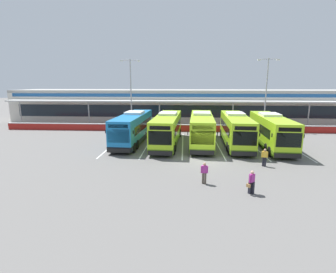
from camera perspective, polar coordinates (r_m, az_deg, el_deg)
The scene contains 19 objects.
ground_plane at distance 25.09m, azimuth 8.02°, elevation -5.10°, with size 200.00×200.00×0.00m, color #605E5B.
terminal_building at distance 51.06m, azimuth 5.90°, elevation 7.03°, with size 70.00×13.00×6.00m.
red_barrier_wall at distance 39.07m, azimuth 6.49°, elevation 1.90°, with size 60.00×0.40×1.10m.
coach_bus_leftmost at distance 31.86m, azimuth -7.83°, elevation 1.84°, with size 3.38×12.26×3.78m.
coach_bus_left_centre at distance 30.61m, azimuth -0.19°, elevation 1.54°, with size 3.38×12.26×3.78m.
coach_bus_centre at distance 31.06m, azimuth 7.53°, elevation 1.59°, with size 3.38×12.26×3.78m.
coach_bus_right_centre at distance 31.45m, azimuth 14.94°, elevation 1.42°, with size 3.38×12.26×3.78m.
coach_bus_rightmost at distance 32.02m, azimuth 22.05°, elevation 1.13°, with size 3.38×12.26×3.78m.
bay_stripe_far_west at distance 31.97m, azimuth -11.93°, elevation -1.53°, with size 0.14×13.00×0.01m, color silver.
bay_stripe_west at distance 31.11m, azimuth -4.46°, elevation -1.68°, with size 0.14×13.00×0.01m, color silver.
bay_stripe_mid_west at distance 30.81m, azimuth 3.30°, elevation -1.80°, with size 0.14×13.00×0.01m, color silver.
bay_stripe_centre at distance 31.07m, azimuth 11.08°, elevation -1.88°, with size 0.14×13.00×0.01m, color silver.
bay_stripe_mid_east at distance 31.89m, azimuth 18.58°, elevation -1.93°, with size 0.14×13.00×0.01m, color silver.
bay_stripe_east at distance 33.23m, azimuth 25.60°, elevation -1.95°, with size 0.14×13.00×0.01m, color silver.
pedestrian_with_handbag at distance 18.03m, azimuth 18.23°, elevation -9.61°, with size 0.61×0.51×1.62m.
pedestrian_in_dark_coat at distance 24.16m, azimuth 20.86°, elevation -4.29°, with size 0.54×0.34×1.62m.
pedestrian_child at distance 18.97m, azimuth 8.15°, elevation -7.98°, with size 0.53×0.30×1.62m.
lamp_post_west at distance 42.30m, azimuth -8.33°, elevation 10.42°, with size 3.24×0.28×11.00m.
lamp_post_centre at distance 42.67m, azimuth 21.20°, elevation 9.77°, with size 3.24×0.28×11.00m.
Camera 1 is at (-1.96, -23.93, 7.28)m, focal length 27.15 mm.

